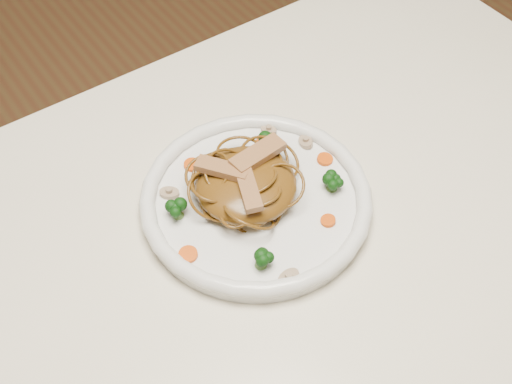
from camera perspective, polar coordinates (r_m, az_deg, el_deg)
table at (r=0.88m, az=0.60°, el=-10.15°), size 1.20×0.80×0.75m
plate at (r=0.85m, az=0.00°, el=-0.95°), size 0.36×0.36×0.02m
noodle_mound at (r=0.83m, az=-0.84°, el=0.62°), size 0.13×0.13×0.04m
chicken_a at (r=0.83m, az=0.13°, el=3.12°), size 0.08×0.03×0.01m
chicken_b at (r=0.82m, az=-2.80°, el=1.93°), size 0.06×0.07×0.01m
chicken_c at (r=0.80m, az=-0.59°, el=0.20°), size 0.04×0.07×0.01m
broccoli_0 at (r=0.89m, az=1.05°, el=4.35°), size 0.03×0.03×0.03m
broccoli_1 at (r=0.82m, az=-6.53°, el=-1.26°), size 0.04×0.04×0.03m
broccoli_2 at (r=0.77m, az=0.40°, el=-5.38°), size 0.03×0.03×0.03m
broccoli_3 at (r=0.85m, az=6.34°, el=0.89°), size 0.03×0.03×0.03m
carrot_0 at (r=0.90m, az=0.58°, el=3.93°), size 0.02×0.02×0.00m
carrot_1 at (r=0.79m, az=-5.63°, el=-5.16°), size 0.03×0.03×0.00m
carrot_2 at (r=0.89m, az=5.72°, el=2.71°), size 0.03×0.03×0.00m
carrot_3 at (r=0.88m, az=-5.32°, el=2.25°), size 0.02×0.02×0.00m
carrot_4 at (r=0.82m, az=5.98°, el=-2.38°), size 0.02×0.02×0.00m
mushroom_0 at (r=0.77m, az=2.73°, el=-7.10°), size 0.03×0.03×0.01m
mushroom_1 at (r=0.91m, az=4.13°, el=4.14°), size 0.03×0.03×0.01m
mushroom_2 at (r=0.85m, az=-7.17°, el=-0.09°), size 0.04×0.04×0.01m
mushroom_3 at (r=0.92m, az=1.06°, el=5.11°), size 0.03×0.03×0.01m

